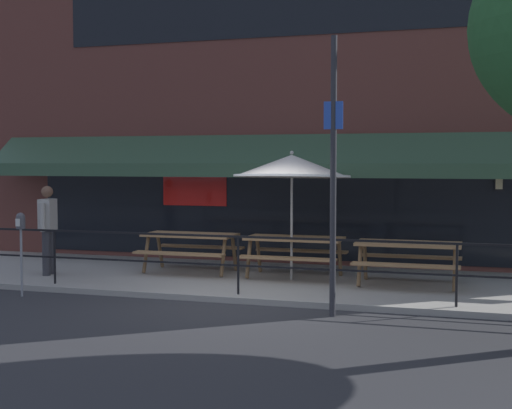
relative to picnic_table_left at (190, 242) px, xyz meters
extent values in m
plane|color=#2D2D30|center=(1.64, -2.22, -0.71)|extent=(120.00, 120.00, 0.00)
cube|color=#9E998E|center=(1.64, -0.22, -0.66)|extent=(15.00, 4.00, 0.10)
cube|color=brown|center=(1.64, 2.03, 3.19)|extent=(15.00, 0.50, 7.79)
cube|color=black|center=(1.64, 1.77, 4.90)|extent=(10.50, 0.02, 1.40)
cube|color=black|center=(1.64, 1.77, 0.64)|extent=(12.00, 0.02, 2.30)
cube|color=red|center=(-0.61, 1.75, 0.94)|extent=(1.50, 0.02, 0.70)
cube|color=#335138|center=(1.64, 1.23, 1.79)|extent=(13.80, 0.92, 0.70)
cube|color=#335138|center=(1.64, 0.72, 1.39)|extent=(13.80, 0.08, 0.28)
cube|color=black|center=(5.76, 1.64, 1.32)|extent=(0.04, 0.28, 0.04)
cube|color=black|center=(5.76, 1.50, 1.14)|extent=(0.18, 0.18, 0.28)
cube|color=beige|center=(5.76, 1.50, 1.14)|extent=(0.13, 0.19, 0.20)
cylinder|color=black|center=(-1.81, -1.92, -0.13)|extent=(0.04, 0.04, 0.95)
cylinder|color=black|center=(1.64, -1.92, -0.13)|extent=(0.04, 0.04, 0.95)
cylinder|color=black|center=(5.09, -1.92, -0.13)|extent=(0.04, 0.04, 0.95)
cube|color=black|center=(1.64, -1.92, 0.34)|extent=(13.80, 0.04, 0.04)
cube|color=black|center=(1.64, -1.92, -0.13)|extent=(13.80, 0.03, 0.03)
cube|color=#997047|center=(0.00, 0.00, 0.13)|extent=(1.80, 0.80, 0.05)
cube|color=#997047|center=(0.00, -0.58, -0.17)|extent=(1.80, 0.26, 0.04)
cube|color=#997047|center=(0.00, 0.58, -0.17)|extent=(1.80, 0.26, 0.04)
cylinder|color=brown|center=(0.80, -0.32, -0.24)|extent=(0.07, 0.30, 0.73)
cylinder|color=brown|center=(0.80, 0.32, -0.24)|extent=(0.07, 0.30, 0.73)
cylinder|color=brown|center=(-0.80, -0.32, -0.24)|extent=(0.07, 0.30, 0.73)
cylinder|color=brown|center=(-0.80, 0.32, -0.24)|extent=(0.07, 0.30, 0.73)
cube|color=#997047|center=(2.11, -0.02, 0.13)|extent=(1.80, 0.80, 0.05)
cube|color=#997047|center=(2.11, -0.60, -0.17)|extent=(1.80, 0.26, 0.04)
cube|color=#997047|center=(2.11, 0.56, -0.17)|extent=(1.80, 0.26, 0.04)
cylinder|color=brown|center=(2.91, -0.34, -0.24)|extent=(0.07, 0.30, 0.73)
cylinder|color=brown|center=(2.91, 0.29, -0.24)|extent=(0.07, 0.30, 0.73)
cylinder|color=brown|center=(1.31, -0.34, -0.24)|extent=(0.07, 0.30, 0.73)
cylinder|color=brown|center=(1.31, 0.29, -0.24)|extent=(0.07, 0.30, 0.73)
cube|color=#997047|center=(4.23, -0.28, 0.13)|extent=(1.80, 0.80, 0.05)
cube|color=#997047|center=(4.23, -0.86, -0.17)|extent=(1.80, 0.26, 0.04)
cube|color=#997047|center=(4.23, 0.30, -0.17)|extent=(1.80, 0.26, 0.04)
cylinder|color=brown|center=(5.03, -0.60, -0.24)|extent=(0.07, 0.30, 0.73)
cylinder|color=brown|center=(5.03, 0.04, -0.24)|extent=(0.07, 0.30, 0.73)
cylinder|color=brown|center=(3.43, -0.60, -0.24)|extent=(0.07, 0.30, 0.73)
cylinder|color=brown|center=(3.43, 0.04, -0.24)|extent=(0.07, 0.30, 0.73)
cylinder|color=#B7B2A8|center=(2.11, -0.25, 0.54)|extent=(0.04, 0.04, 2.30)
cone|color=silver|center=(2.11, -0.25, 1.49)|extent=(2.10, 2.11, 0.48)
cylinder|color=white|center=(2.11, -0.25, 1.30)|extent=(2.14, 2.14, 0.12)
sphere|color=#B7B2A8|center=(2.11, -0.25, 1.73)|extent=(0.07, 0.07, 0.07)
cylinder|color=#333338|center=(-2.52, -0.99, -0.18)|extent=(0.15, 0.15, 0.86)
cylinder|color=#333338|center=(-2.48, -1.18, -0.18)|extent=(0.15, 0.15, 0.86)
cube|color=#B2ADA3|center=(-2.50, -1.08, 0.55)|extent=(0.32, 0.44, 0.60)
cylinder|color=#B2ADA3|center=(-2.55, -0.83, 0.52)|extent=(0.10, 0.10, 0.54)
cylinder|color=#B2ADA3|center=(-2.44, -1.34, 0.52)|extent=(0.10, 0.10, 0.54)
sphere|color=brown|center=(-2.50, -1.08, 0.99)|extent=(0.22, 0.22, 0.22)
cylinder|color=gray|center=(-1.95, -2.69, -0.13)|extent=(0.04, 0.04, 1.15)
cylinder|color=#4C4C51|center=(-1.95, -2.69, 0.54)|extent=(0.15, 0.15, 0.20)
sphere|color=#4C4C51|center=(-1.95, -2.69, 0.64)|extent=(0.14, 0.14, 0.14)
cube|color=silver|center=(-1.95, -2.77, 0.55)|extent=(0.08, 0.01, 0.13)
cylinder|color=#2D2D33|center=(3.35, -2.67, 1.34)|extent=(0.09, 0.09, 4.09)
cube|color=blue|center=(3.35, -2.69, 2.24)|extent=(0.28, 0.02, 0.40)
camera|label=1|loc=(5.33, -12.90, 1.57)|focal=50.00mm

